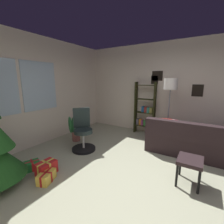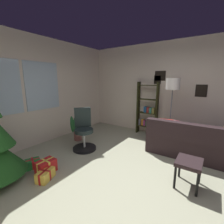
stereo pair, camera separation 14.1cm
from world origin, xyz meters
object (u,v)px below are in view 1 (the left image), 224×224
Objects in this scene: gift_box_gold at (46,177)px; floor_lamp at (170,89)px; gift_box_green at (32,165)px; bookshelf at (145,111)px; footstool at (190,163)px; gift_box_red at (46,168)px; couch at (198,140)px; office_chair at (83,134)px; potted_plant at (75,131)px.

gift_box_gold is 3.36m from floor_lamp.
gift_box_green is 0.19× the size of bookshelf.
gift_box_gold is (-1.19, 2.01, -0.29)m from footstool.
floor_lamp is at bearing -114.62° from bookshelf.
gift_box_red is 3.32m from floor_lamp.
gift_box_green is at bearing 81.87° from gift_box_gold.
gift_box_red is (-2.43, 2.24, -0.17)m from couch.
office_chair is (1.18, -0.22, 0.31)m from gift_box_green.
potted_plant is at bearing 29.81° from gift_box_gold.
office_chair is at bearing 133.12° from floor_lamp.
floor_lamp reaches higher than gift_box_red.
gift_box_red is 0.21× the size of bookshelf.
office_chair reaches higher than couch.
footstool is 2.90m from potted_plant.
gift_box_gold reaches higher than gift_box_green.
floor_lamp is (-0.35, -0.77, 0.71)m from bookshelf.
gift_box_red reaches higher than gift_box_green.
floor_lamp reaches higher than gift_box_gold.
footstool is 0.26× the size of floor_lamp.
bookshelf is at bearing -19.57° from gift_box_green.
gift_box_gold is at bearing 120.66° from footstool.
bookshelf is (1.88, -0.87, 0.33)m from office_chair.
gift_box_red is at bearing 137.42° from couch.
gift_box_green is (-0.05, 0.36, -0.04)m from gift_box_red.
gift_box_green is at bearing 133.76° from couch.
footstool is 1.43× the size of gift_box_green.
gift_box_green is 1.24m from office_chair.
office_chair is (1.12, 0.14, 0.28)m from gift_box_red.
couch reaches higher than gift_box_gold.
potted_plant is (0.26, 0.55, -0.11)m from office_chair.
floor_lamp is (1.59, 0.70, 1.06)m from footstool.
couch reaches higher than potted_plant.
gift_box_green is at bearing -167.25° from potted_plant.
floor_lamp is at bearing -59.77° from potted_plant.
footstool is at bearing -96.38° from potted_plant.
gift_box_red is at bearing 150.60° from floor_lamp.
office_chair reaches higher than gift_box_green.
floor_lamp is (2.65, -1.49, 1.32)m from gift_box_red.
potted_plant is (1.51, 0.87, 0.20)m from gift_box_gold.
potted_plant is at bearing 26.38° from gift_box_red.
floor_lamp is 2.43× the size of potted_plant.
couch is 3.11m from potted_plant.
office_chair is (-1.31, 2.38, 0.11)m from couch.
floor_lamp is (2.78, -1.31, 1.35)m from gift_box_gold.
floor_lamp reaches higher than potted_plant.
footstool reaches higher than gift_box_gold.
couch is at bearing -46.24° from gift_box_green.
potted_plant is at bearing 12.75° from gift_box_green.
floor_lamp is at bearing -34.44° from gift_box_green.
floor_lamp is at bearing -29.40° from gift_box_red.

